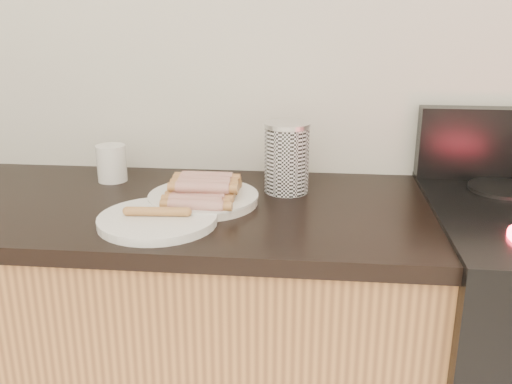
# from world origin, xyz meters

# --- Properties ---
(wall_back) EXTENTS (4.00, 0.04, 2.60)m
(wall_back) POSITION_xyz_m (0.00, 2.00, 1.30)
(wall_back) COLOR silver
(wall_back) RESTS_ON ground
(cabinet_base) EXTENTS (2.20, 0.59, 0.86)m
(cabinet_base) POSITION_xyz_m (-0.70, 1.69, 0.43)
(cabinet_base) COLOR #AE733B
(cabinet_base) RESTS_ON floor
(counter_slab) EXTENTS (2.20, 0.62, 0.04)m
(counter_slab) POSITION_xyz_m (-0.70, 1.69, 0.88)
(counter_slab) COLOR black
(counter_slab) RESTS_ON cabinet_base
(burner_far_left) EXTENTS (0.18, 0.18, 0.01)m
(burner_far_left) POSITION_xyz_m (0.61, 1.84, 0.92)
(burner_far_left) COLOR black
(burner_far_left) RESTS_ON stove
(main_plate) EXTENTS (0.28, 0.28, 0.02)m
(main_plate) POSITION_xyz_m (-0.16, 1.70, 0.91)
(main_plate) COLOR silver
(main_plate) RESTS_ON counter_slab
(side_plate) EXTENTS (0.28, 0.28, 0.02)m
(side_plate) POSITION_xyz_m (-0.24, 1.54, 0.91)
(side_plate) COLOR silver
(side_plate) RESTS_ON counter_slab
(hotdog_pile) EXTENTS (0.13, 0.25, 0.05)m
(hotdog_pile) POSITION_xyz_m (-0.16, 1.70, 0.94)
(hotdog_pile) COLOR #A03628
(hotdog_pile) RESTS_ON main_plate
(plain_sausages) EXTENTS (0.14, 0.03, 0.02)m
(plain_sausages) POSITION_xyz_m (-0.24, 1.54, 0.93)
(plain_sausages) COLOR #C86947
(plain_sausages) RESTS_ON side_plate
(canister) EXTENTS (0.12, 0.12, 0.19)m
(canister) POSITION_xyz_m (0.04, 1.81, 0.99)
(canister) COLOR white
(canister) RESTS_ON counter_slab
(mug) EXTENTS (0.09, 0.09, 0.10)m
(mug) POSITION_xyz_m (-0.46, 1.86, 0.95)
(mug) COLOR white
(mug) RESTS_ON counter_slab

